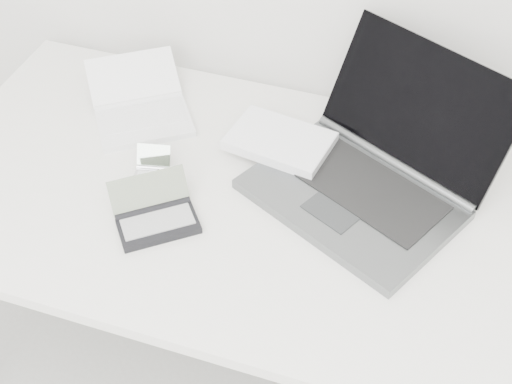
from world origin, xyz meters
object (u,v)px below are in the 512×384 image
(netbook_open_white, at_px, (141,109))
(laptop_large, at_px, (356,167))
(desk, at_px, (274,217))
(palmtop_charcoal, at_px, (156,217))

(netbook_open_white, bearing_deg, laptop_large, -41.64)
(desk, distance_m, laptop_large, 0.21)
(laptop_large, relative_size, palmtop_charcoal, 2.98)
(desk, relative_size, netbook_open_white, 4.49)
(desk, relative_size, laptop_large, 2.50)
(netbook_open_white, relative_size, palmtop_charcoal, 1.66)
(netbook_open_white, distance_m, palmtop_charcoal, 0.37)
(laptop_large, xyz_separation_m, netbook_open_white, (-0.55, 0.06, -0.03))
(laptop_large, height_order, netbook_open_white, laptop_large)
(desk, height_order, palmtop_charcoal, palmtop_charcoal)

